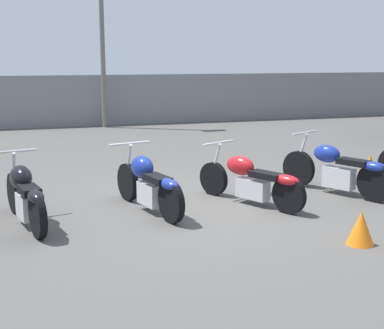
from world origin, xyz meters
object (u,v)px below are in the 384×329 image
object	(u,v)px
light_pole_left	(101,3)
motorcycle_slot_2	(149,184)
motorcycle_slot_4	(338,169)
traffic_cone_near	(361,228)
motorcycle_slot_1	(25,195)
traffic_cone_far	(370,168)
motorcycle_slot_3	(251,180)

from	to	relation	value
light_pole_left	motorcycle_slot_2	world-z (taller)	light_pole_left
motorcycle_slot_4	traffic_cone_near	xyz separation A→B (m)	(-1.10, -2.33, -0.21)
motorcycle_slot_1	traffic_cone_near	size ratio (longest dim) A/B	4.43
light_pole_left	traffic_cone_far	size ratio (longest dim) A/B	12.49
motorcycle_slot_3	motorcycle_slot_4	bearing A→B (deg)	-21.36
motorcycle_slot_2	light_pole_left	bearing A→B (deg)	70.96
motorcycle_slot_4	traffic_cone_far	bearing A→B (deg)	2.81
motorcycle_slot_1	traffic_cone_near	bearing A→B (deg)	-40.61
motorcycle_slot_2	motorcycle_slot_4	distance (m)	3.35
motorcycle_slot_1	traffic_cone_far	size ratio (longest dim) A/B	3.59
motorcycle_slot_3	motorcycle_slot_4	world-z (taller)	motorcycle_slot_4
light_pole_left	traffic_cone_far	world-z (taller)	light_pole_left
motorcycle_slot_1	motorcycle_slot_4	world-z (taller)	motorcycle_slot_4
light_pole_left	motorcycle_slot_4	size ratio (longest dim) A/B	3.37
motorcycle_slot_2	motorcycle_slot_4	world-z (taller)	motorcycle_slot_4
motorcycle_slot_3	traffic_cone_far	size ratio (longest dim) A/B	3.61
motorcycle_slot_2	motorcycle_slot_3	distance (m)	1.66
motorcycle_slot_4	traffic_cone_near	world-z (taller)	motorcycle_slot_4
light_pole_left	motorcycle_slot_1	bearing A→B (deg)	-103.72
light_pole_left	traffic_cone_far	distance (m)	10.92
light_pole_left	motorcycle_slot_1	size ratio (longest dim) A/B	3.48
motorcycle_slot_4	traffic_cone_near	size ratio (longest dim) A/B	4.57
motorcycle_slot_1	motorcycle_slot_3	distance (m)	3.47
light_pole_left	motorcycle_slot_3	size ratio (longest dim) A/B	3.46
light_pole_left	traffic_cone_near	size ratio (longest dim) A/B	15.40
light_pole_left	motorcycle_slot_3	bearing A→B (deg)	-84.85
motorcycle_slot_1	motorcycle_slot_2	bearing A→B (deg)	-8.19
motorcycle_slot_1	motorcycle_slot_2	distance (m)	1.82
traffic_cone_near	traffic_cone_far	xyz separation A→B (m)	(2.17, 2.92, 0.05)
motorcycle_slot_4	motorcycle_slot_2	bearing A→B (deg)	155.44
motorcycle_slot_2	motorcycle_slot_3	bearing A→B (deg)	-18.06
traffic_cone_far	traffic_cone_near	bearing A→B (deg)	-126.63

